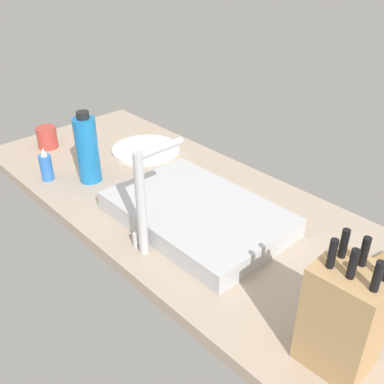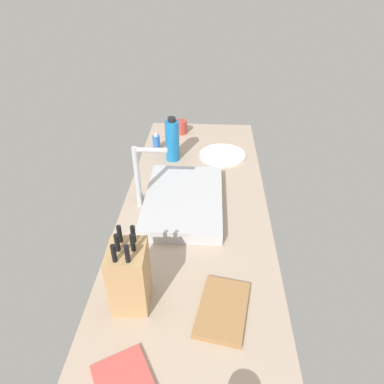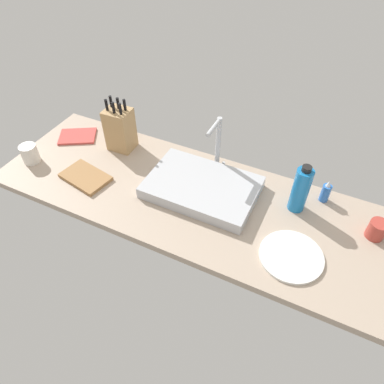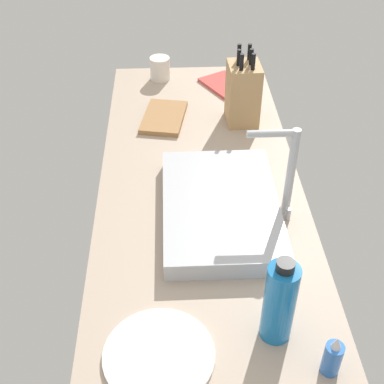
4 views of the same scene
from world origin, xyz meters
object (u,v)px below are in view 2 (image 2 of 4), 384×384
at_px(sink_basin, 184,200).
at_px(faucet, 140,173).
at_px(cutting_board, 223,309).
at_px(dinner_plate, 223,155).
at_px(knife_block, 129,276).
at_px(coffee_mug, 181,127).
at_px(water_bottle, 172,140).
at_px(soap_bottle, 156,142).

bearing_deg(sink_basin, faucet, 91.90).
bearing_deg(faucet, cutting_board, -147.60).
xyz_separation_m(sink_basin, faucet, (-0.01, 0.18, 0.14)).
bearing_deg(dinner_plate, knife_block, 162.95).
relative_size(sink_basin, coffee_mug, 6.21).
distance_m(cutting_board, dinner_plate, 1.00).
distance_m(faucet, coffee_mug, 0.76).
height_order(water_bottle, coffee_mug, water_bottle).
distance_m(water_bottle, dinner_plate, 0.29).
bearing_deg(sink_basin, dinner_plate, -20.91).
xyz_separation_m(knife_block, coffee_mug, (1.25, -0.05, -0.07)).
bearing_deg(cutting_board, dinner_plate, -0.91).
relative_size(knife_block, soap_bottle, 2.44).
bearing_deg(water_bottle, faucet, 168.21).
xyz_separation_m(faucet, dinner_plate, (0.47, -0.35, -0.16)).
relative_size(sink_basin, knife_block, 1.78).
distance_m(faucet, dinner_plate, 0.61).
bearing_deg(faucet, sink_basin, -88.10).
relative_size(faucet, coffee_mug, 3.54).
distance_m(faucet, knife_block, 0.51).
relative_size(dinner_plate, coffee_mug, 3.13).
relative_size(soap_bottle, dinner_plate, 0.46).
bearing_deg(dinner_plate, coffee_mug, 42.06).
distance_m(cutting_board, soap_bottle, 1.11).
xyz_separation_m(cutting_board, soap_bottle, (1.05, 0.35, 0.04)).
relative_size(faucet, cutting_board, 1.23).
bearing_deg(knife_block, sink_basin, -15.74).
relative_size(soap_bottle, coffee_mug, 1.43).
bearing_deg(sink_basin, knife_block, 166.55).
bearing_deg(cutting_board, soap_bottle, 18.51).
relative_size(sink_basin, water_bottle, 2.09).
relative_size(knife_block, dinner_plate, 1.11).
bearing_deg(coffee_mug, cutting_board, -169.62).
relative_size(knife_block, water_bottle, 1.17).
xyz_separation_m(sink_basin, knife_block, (-0.51, 0.12, 0.09)).
height_order(sink_basin, faucet, faucet).
bearing_deg(soap_bottle, sink_basin, -159.60).
height_order(soap_bottle, dinner_plate, soap_bottle).
height_order(sink_basin, soap_bottle, soap_bottle).
relative_size(water_bottle, dinner_plate, 0.95).
bearing_deg(faucet, knife_block, -174.03).
bearing_deg(coffee_mug, knife_block, 177.70).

